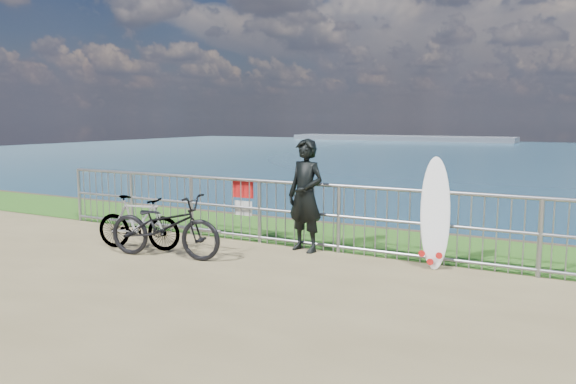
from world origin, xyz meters
The scene contains 8 objects.
grass_strip centered at (0.00, 2.70, 0.01)m, with size 120.00×120.00×0.00m, color #275D19.
seascape centered at (-43.75, 147.49, -4.03)m, with size 260.00×260.00×5.00m.
railing centered at (0.01, 1.60, 0.58)m, with size 10.06×0.10×1.13m.
surfer centered at (0.47, 1.45, 0.93)m, with size 0.68×0.44×1.85m, color black.
surfboard centered at (2.59, 1.44, 0.75)m, with size 0.52×0.49×1.64m.
bicycle_near centered at (-1.27, 0.00, 0.50)m, with size 0.67×1.91×1.01m, color black.
bicycle_far centered at (-2.02, 0.22, 0.45)m, with size 0.43×1.51×0.91m, color black.
bike_rack centered at (-1.59, 0.72, 0.30)m, with size 1.75×0.05×0.37m.
Camera 1 is at (4.56, -6.66, 2.19)m, focal length 35.00 mm.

